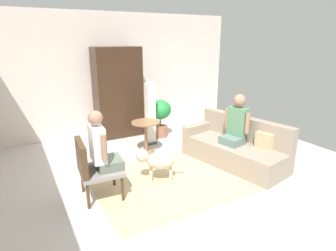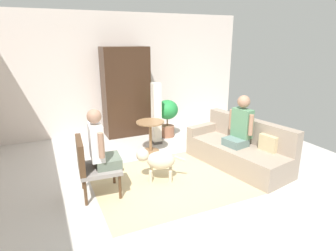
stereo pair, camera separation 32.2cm
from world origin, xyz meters
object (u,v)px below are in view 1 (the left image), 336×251
at_px(armchair, 92,165).
at_px(couch, 235,147).
at_px(dog, 157,160).
at_px(person_on_armchair, 101,146).
at_px(armoire_cabinet, 118,93).
at_px(round_end_table, 146,133).
at_px(column_lamp, 150,115).
at_px(potted_plant, 160,114).
at_px(person_on_couch, 237,123).

bearing_deg(armchair, couch, -0.68).
height_order(armchair, dog, armchair).
bearing_deg(person_on_armchair, armoire_cabinet, 65.41).
relative_size(couch, armchair, 2.29).
distance_m(couch, armchair, 2.70).
height_order(round_end_table, dog, round_end_table).
height_order(person_on_armchair, column_lamp, column_lamp).
bearing_deg(dog, potted_plant, 61.19).
bearing_deg(person_on_armchair, round_end_table, 44.20).
bearing_deg(person_on_armchair, couch, -0.48).
bearing_deg(potted_plant, armchair, -137.35).
bearing_deg(person_on_couch, armchair, 178.73).
relative_size(dog, potted_plant, 0.83).
relative_size(person_on_armchair, dog, 1.19).
relative_size(couch, round_end_table, 3.15).
bearing_deg(person_on_couch, column_lamp, 118.89).
relative_size(potted_plant, column_lamp, 0.65).
bearing_deg(armchair, potted_plant, 42.65).
xyz_separation_m(couch, dog, (-1.61, 0.06, 0.07)).
xyz_separation_m(armchair, armoire_cabinet, (1.33, 2.57, 0.52)).
xyz_separation_m(couch, armchair, (-2.69, 0.03, 0.23)).
xyz_separation_m(dog, potted_plant, (1.07, 1.94, 0.19)).
bearing_deg(person_on_couch, round_end_table, 134.15).
height_order(round_end_table, column_lamp, column_lamp).
distance_m(couch, column_lamp, 1.97).
xyz_separation_m(couch, potted_plant, (-0.55, 2.00, 0.26)).
bearing_deg(couch, person_on_couch, -135.15).
bearing_deg(round_end_table, dog, -106.03).
bearing_deg(column_lamp, potted_plant, 38.31).
bearing_deg(potted_plant, person_on_couch, -75.62).
bearing_deg(column_lamp, couch, -60.02).
relative_size(couch, column_lamp, 1.52).
xyz_separation_m(couch, column_lamp, (-0.97, 1.67, 0.38)).
distance_m(armchair, dog, 1.09).
height_order(person_on_armchair, potted_plant, person_on_armchair).
xyz_separation_m(person_on_armchair, round_end_table, (1.27, 1.23, -0.37)).
bearing_deg(dog, round_end_table, 73.97).
height_order(potted_plant, armoire_cabinet, armoire_cabinet).
bearing_deg(armoire_cabinet, potted_plant, -36.17).
relative_size(armchair, potted_plant, 1.02).
bearing_deg(armchair, person_on_armchair, -4.08).
bearing_deg(dog, column_lamp, 68.04).
distance_m(person_on_couch, dog, 1.65).
bearing_deg(person_on_armchair, column_lamp, 46.36).
height_order(round_end_table, potted_plant, potted_plant).
distance_m(round_end_table, armoire_cabinet, 1.48).
distance_m(couch, potted_plant, 2.09).
height_order(person_on_armchair, round_end_table, person_on_armchair).
relative_size(couch, potted_plant, 2.33).
distance_m(armchair, column_lamp, 2.38).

